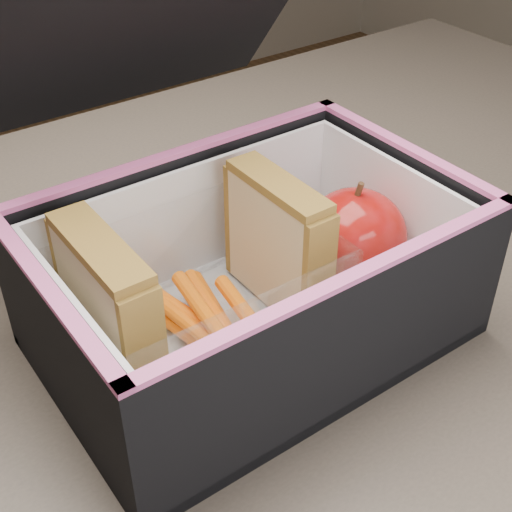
# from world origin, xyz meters

# --- Properties ---
(kitchen_table) EXTENTS (1.20, 0.80, 0.75)m
(kitchen_table) POSITION_xyz_m (0.00, 0.00, 0.66)
(kitchen_table) COLOR brown
(kitchen_table) RESTS_ON ground
(lunch_bag) EXTENTS (0.30, 0.32, 0.26)m
(lunch_bag) POSITION_xyz_m (-0.06, -0.03, 0.81)
(lunch_bag) COLOR black
(lunch_bag) RESTS_ON kitchen_table
(plastic_tub) EXTENTS (0.18, 0.13, 0.07)m
(plastic_tub) POSITION_xyz_m (-0.09, -0.02, 0.80)
(plastic_tub) COLOR white
(plastic_tub) RESTS_ON lunch_bag
(sandwich_left) EXTENTS (0.03, 0.10, 0.11)m
(sandwich_left) POSITION_xyz_m (-0.16, -0.02, 0.82)
(sandwich_left) COLOR tan
(sandwich_left) RESTS_ON plastic_tub
(sandwich_right) EXTENTS (0.03, 0.09, 0.10)m
(sandwich_right) POSITION_xyz_m (-0.03, -0.02, 0.82)
(sandwich_right) COLOR tan
(sandwich_right) RESTS_ON plastic_tub
(carrot_sticks) EXTENTS (0.06, 0.15, 0.03)m
(carrot_sticks) POSITION_xyz_m (-0.09, -0.02, 0.78)
(carrot_sticks) COLOR #DB3D00
(carrot_sticks) RESTS_ON plastic_tub
(paper_napkin) EXTENTS (0.09, 0.09, 0.01)m
(paper_napkin) POSITION_xyz_m (0.04, -0.03, 0.77)
(paper_napkin) COLOR white
(paper_napkin) RESTS_ON lunch_bag
(red_apple) EXTENTS (0.10, 0.10, 0.08)m
(red_apple) POSITION_xyz_m (0.03, -0.04, 0.81)
(red_apple) COLOR #980A01
(red_apple) RESTS_ON paper_napkin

